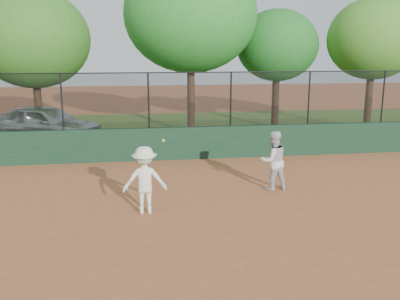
{
  "coord_description": "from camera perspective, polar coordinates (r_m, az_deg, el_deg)",
  "views": [
    {
      "loc": [
        -0.99,
        -9.98,
        4.02
      ],
      "look_at": [
        0.8,
        2.2,
        1.2
      ],
      "focal_mm": 40.0,
      "sensor_mm": 36.0,
      "label": 1
    }
  ],
  "objects": [
    {
      "name": "tree_3",
      "position": [
        22.98,
        9.88,
        13.01
      ],
      "size": [
        4.08,
        3.71,
        5.92
      ],
      "color": "#3A2213",
      "rests_on": "ground"
    },
    {
      "name": "tree_4",
      "position": [
        23.34,
        21.36,
        13.07
      ],
      "size": [
        4.46,
        4.05,
        6.38
      ],
      "color": "#4C2F1B",
      "rests_on": "ground"
    },
    {
      "name": "fence_assembly",
      "position": [
        16.11,
        -4.91,
        6.49
      ],
      "size": [
        26.0,
        0.06,
        2.0
      ],
      "color": "black",
      "rests_on": "back_wall"
    },
    {
      "name": "player_second",
      "position": [
        12.99,
        9.33,
        -1.35
      ],
      "size": [
        0.95,
        0.8,
        1.72
      ],
      "primitive_type": "imported",
      "rotation": [
        0.0,
        0.0,
        3.34
      ],
      "color": "silver",
      "rests_on": "ground"
    },
    {
      "name": "player_main",
      "position": [
        11.09,
        -7.08,
        -3.83
      ],
      "size": [
        1.1,
        0.64,
        1.91
      ],
      "color": "#ECEFCB",
      "rests_on": "ground"
    },
    {
      "name": "tree_1",
      "position": [
        22.24,
        -20.59,
        13.12
      ],
      "size": [
        5.16,
        4.69,
        6.65
      ],
      "color": "#3F2915",
      "rests_on": "ground"
    },
    {
      "name": "grass_strip",
      "position": [
        22.37,
        -5.69,
        2.48
      ],
      "size": [
        36.0,
        12.0,
        0.01
      ],
      "primitive_type": "cube",
      "color": "#345219",
      "rests_on": "ground"
    },
    {
      "name": "ground",
      "position": [
        10.8,
        -2.54,
        -8.95
      ],
      "size": [
        80.0,
        80.0,
        0.0
      ],
      "primitive_type": "plane",
      "color": "#AC6037",
      "rests_on": "ground"
    },
    {
      "name": "back_wall",
      "position": [
        16.37,
        -4.71,
        0.8
      ],
      "size": [
        26.0,
        0.2,
        1.2
      ],
      "primitive_type": "cube",
      "color": "#1B3C25",
      "rests_on": "ground"
    },
    {
      "name": "parked_car",
      "position": [
        20.29,
        -19.13,
        3.14
      ],
      "size": [
        5.26,
        3.86,
        1.67
      ],
      "primitive_type": "imported",
      "rotation": [
        0.0,
        0.0,
        1.13
      ],
      "color": "#B3BABD",
      "rests_on": "ground"
    },
    {
      "name": "tree_2",
      "position": [
        20.99,
        -1.21,
        16.91
      ],
      "size": [
        6.04,
        5.49,
        8.11
      ],
      "color": "#482D19",
      "rests_on": "ground"
    }
  ]
}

